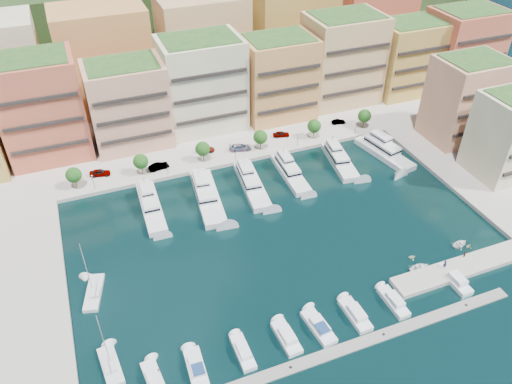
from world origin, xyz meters
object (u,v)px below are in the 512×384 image
(cruiser_5, at_px, (355,315))
(sailboat_1, at_px, (94,293))
(yacht_1, at_px, (150,205))
(car_3, at_px, (240,147))
(tree_1, at_px, (141,161))
(tender_3, at_px, (468,246))
(tree_0, at_px, (74,175))
(tender_0, at_px, (420,268))
(car_2, at_px, (206,149))
(car_5, at_px, (339,122))
(tree_3, at_px, (260,137))
(tender_2, at_px, (460,244))
(tender_1, at_px, (412,257))
(cruiser_0, at_px, (155,382))
(lamppost_1, at_px, (167,164))
(tree_2, at_px, (203,149))
(yacht_2, at_px, (207,194))
(yacht_6, at_px, (383,151))
(sailboat_0, at_px, (111,366))
(yacht_3, at_px, (251,182))
(car_1, at_px, (159,166))
(lamppost_2, at_px, (235,150))
(yacht_5, at_px, (339,159))
(person_0, at_px, (445,264))
(lamppost_4, at_px, (356,125))
(cruiser_2, at_px, (243,352))
(lamppost_0, at_px, (93,180))
(car_4, at_px, (281,134))
(tree_4, at_px, (314,126))
(yacht_4, at_px, (289,171))
(cruiser_4, at_px, (319,327))
(person_1, at_px, (464,254))
(lamppost_3, at_px, (298,137))
(car_0, at_px, (100,173))
(cruiser_1, at_px, (196,368))
(cruiser_3, at_px, (287,338))
(cruiser_6, at_px, (394,302))
(cruiser_8, at_px, (456,281))

(cruiser_5, relative_size, sailboat_1, 0.61)
(yacht_1, xyz_separation_m, car_3, (27.50, 14.81, 0.76))
(tree_1, height_order, tender_3, tree_1)
(tree_0, height_order, tender_0, tree_0)
(car_2, relative_size, car_5, 1.20)
(yacht_1, relative_size, tender_3, 12.90)
(tree_3, bearing_deg, sailboat_1, -143.95)
(tender_2, bearing_deg, tree_0, 44.72)
(tree_1, height_order, tender_1, tree_1)
(cruiser_0, bearing_deg, lamppost_1, 74.50)
(tree_2, distance_m, yacht_2, 15.08)
(yacht_6, bearing_deg, sailboat_0, -153.19)
(sailboat_0, bearing_deg, yacht_3, 44.41)
(car_1, bearing_deg, tender_0, -150.83)
(lamppost_2, xyz_separation_m, yacht_5, (25.32, -10.01, -2.62))
(tree_3, height_order, lamppost_1, tree_3)
(yacht_6, bearing_deg, person_0, -106.70)
(lamppost_2, xyz_separation_m, lamppost_4, (36.00, 0.00, 0.00))
(car_1, bearing_deg, tree_3, -99.90)
(tree_1, xyz_separation_m, cruiser_2, (5.62, -58.08, -4.20))
(tree_1, xyz_separation_m, lamppost_4, (60.00, -2.30, -0.92))
(tender_3, bearing_deg, cruiser_0, 73.73)
(lamppost_0, height_order, car_4, lamppost_0)
(cruiser_5, bearing_deg, lamppost_1, 111.05)
(tree_4, bearing_deg, tree_1, 180.00)
(yacht_4, bearing_deg, tree_4, 44.00)
(cruiser_4, xyz_separation_m, tender_0, (25.62, 5.67, -0.12))
(tree_1, height_order, sailboat_1, sailboat_1)
(tree_1, distance_m, cruiser_2, 58.50)
(tree_0, relative_size, person_1, 3.63)
(lamppost_0, bearing_deg, tender_3, -34.31)
(cruiser_5, height_order, car_2, car_2)
(cruiser_4, height_order, car_4, car_4)
(lamppost_3, bearing_deg, car_0, 174.02)
(cruiser_5, distance_m, car_5, 69.81)
(yacht_2, height_order, yacht_6, same)
(lamppost_0, relative_size, cruiser_1, 0.54)
(cruiser_5, bearing_deg, lamppost_3, 75.40)
(tree_2, xyz_separation_m, cruiser_3, (-2.26, -58.08, -4.20))
(cruiser_6, height_order, car_0, car_0)
(sailboat_0, height_order, car_0, sailboat_0)
(tender_2, xyz_separation_m, car_2, (-40.13, 53.86, 1.29))
(yacht_1, bearing_deg, cruiser_0, -100.98)
(lamppost_1, bearing_deg, car_5, 7.36)
(car_0, bearing_deg, yacht_1, -137.37)
(car_4, relative_size, person_0, 2.41)
(cruiser_1, bearing_deg, yacht_3, 59.09)
(car_1, relative_size, car_3, 0.87)
(cruiser_6, height_order, cruiser_8, same)
(tender_1, bearing_deg, yacht_3, 41.86)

